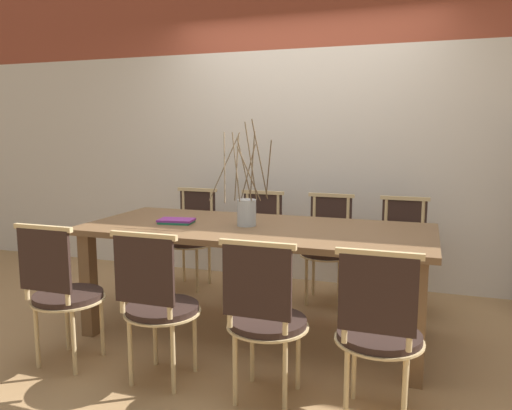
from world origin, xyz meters
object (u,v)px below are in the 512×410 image
at_px(vase_centerpiece, 246,208).
at_px(book_stack, 176,221).
at_px(dining_table, 256,240).
at_px(chair_near_center, 265,315).
at_px(chair_far_center, 327,245).

distance_m(vase_centerpiece, book_stack, 0.53).
bearing_deg(dining_table, vase_centerpiece, -179.75).
distance_m(chair_near_center, book_stack, 1.25).
bearing_deg(chair_far_center, dining_table, 68.15).
height_order(chair_near_center, chair_far_center, same).
height_order(dining_table, book_stack, book_stack).
xyz_separation_m(chair_far_center, vase_centerpiece, (-0.41, -0.86, 0.42)).
relative_size(vase_centerpiece, book_stack, 2.74).
height_order(dining_table, chair_far_center, chair_far_center).
xyz_separation_m(chair_near_center, chair_far_center, (0.00, 1.71, 0.00)).
distance_m(dining_table, chair_near_center, 0.94).
distance_m(dining_table, vase_centerpiece, 0.23).
distance_m(chair_far_center, vase_centerpiece, 1.04).
bearing_deg(chair_near_center, chair_far_center, 89.97).
distance_m(chair_near_center, chair_far_center, 1.71).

